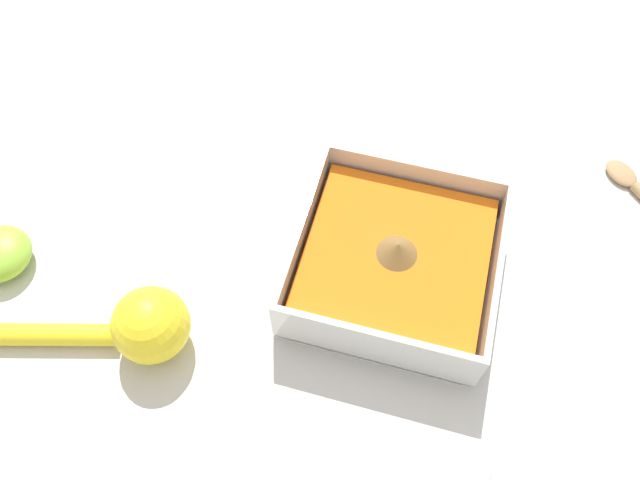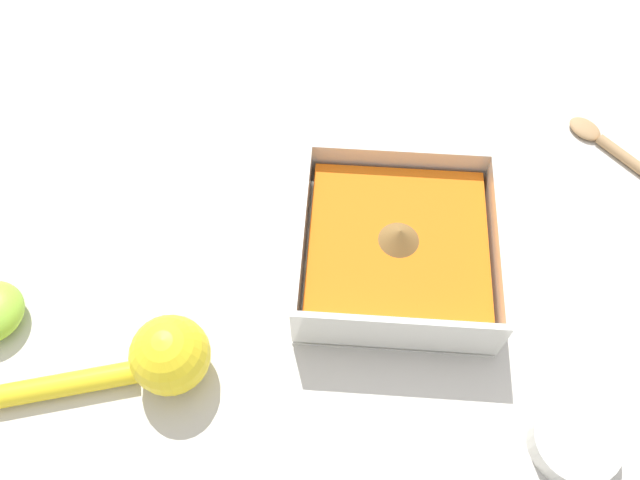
% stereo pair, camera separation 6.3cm
% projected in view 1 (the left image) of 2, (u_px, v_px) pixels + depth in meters
% --- Properties ---
extents(ground_plane, '(4.00, 4.00, 0.00)m').
position_uv_depth(ground_plane, '(407.00, 289.00, 0.64)').
color(ground_plane, beige).
extents(square_dish, '(0.20, 0.20, 0.07)m').
position_uv_depth(square_dish, '(394.00, 264.00, 0.63)').
color(square_dish, silver).
rests_on(square_dish, ground_plane).
extents(lemon_squeezer, '(0.22, 0.09, 0.07)m').
position_uv_depth(lemon_squeezer, '(134.00, 326.00, 0.58)').
color(lemon_squeezer, yellow).
rests_on(lemon_squeezer, ground_plane).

